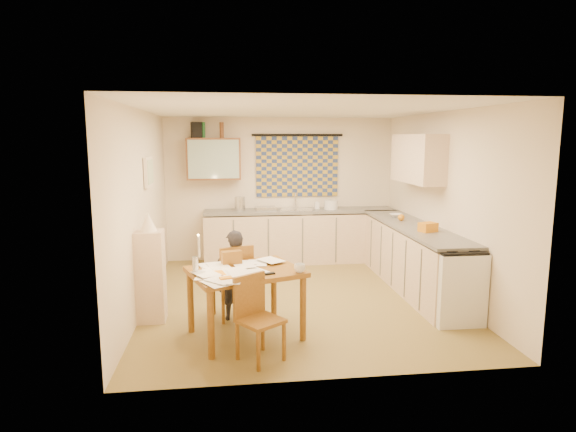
{
  "coord_description": "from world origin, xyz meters",
  "views": [
    {
      "loc": [
        -0.91,
        -6.21,
        2.14
      ],
      "look_at": [
        -0.12,
        0.2,
        1.1
      ],
      "focal_mm": 30.0,
      "sensor_mm": 36.0,
      "label": 1
    }
  ],
  "objects": [
    {
      "name": "chair_far",
      "position": [
        -0.89,
        -0.61,
        0.28
      ],
      "size": [
        0.52,
        0.52,
        0.91
      ],
      "rotation": [
        0.0,
        0.0,
        3.48
      ],
      "color": "brown",
      "rests_on": "floor"
    },
    {
      "name": "person",
      "position": [
        -0.86,
        -0.67,
        0.54
      ],
      "size": [
        0.41,
        0.27,
        1.09
      ],
      "primitive_type": "imported",
      "rotation": [
        0.0,
        0.0,
        3.16
      ],
      "color": "black",
      "rests_on": "floor"
    },
    {
      "name": "orange_bag",
      "position": [
        1.7,
        -0.23,
        0.98
      ],
      "size": [
        0.26,
        0.22,
        0.12
      ],
      "primitive_type": "cube",
      "rotation": [
        0.0,
        0.0,
        0.34
      ],
      "color": "orange",
      "rests_on": "counter_right"
    },
    {
      "name": "candle_flame",
      "position": [
        -1.23,
        -1.31,
        1.16
      ],
      "size": [
        0.02,
        0.02,
        0.02
      ],
      "primitive_type": "sphere",
      "color": "#FFCC66",
      "rests_on": "dining_table"
    },
    {
      "name": "bottle_green",
      "position": [
        -1.32,
        2.08,
        2.28
      ],
      "size": [
        0.07,
        0.07,
        0.26
      ],
      "primitive_type": "cylinder",
      "rotation": [
        0.0,
        0.0,
        -0.07
      ],
      "color": "#195926",
      "rests_on": "wall_cabinet"
    },
    {
      "name": "dish_rack",
      "position": [
        -0.29,
        1.95,
        0.95
      ],
      "size": [
        0.37,
        0.33,
        0.06
      ],
      "primitive_type": "cube",
      "rotation": [
        0.0,
        0.0,
        0.08
      ],
      "color": "silver",
      "rests_on": "counter_back"
    },
    {
      "name": "framed_print",
      "position": [
        -1.97,
        0.4,
        1.7
      ],
      "size": [
        0.04,
        0.5,
        0.4
      ],
      "primitive_type": "cube",
      "color": "#FAE8CE",
      "rests_on": "wall_left"
    },
    {
      "name": "wall_back",
      "position": [
        0.0,
        2.26,
        1.25
      ],
      "size": [
        4.0,
        0.02,
        2.5
      ],
      "primitive_type": "cube",
      "color": "beige",
      "rests_on": "floor"
    },
    {
      "name": "bowl",
      "position": [
        1.7,
        1.01,
        0.94
      ],
      "size": [
        0.2,
        0.2,
        0.05
      ],
      "primitive_type": "imported",
      "rotation": [
        0.0,
        0.0,
        -0.02
      ],
      "color": "white",
      "rests_on": "counter_right"
    },
    {
      "name": "candle_holder",
      "position": [
        -1.27,
        -1.28,
        0.84
      ],
      "size": [
        0.07,
        0.07,
        0.18
      ],
      "primitive_type": "cylinder",
      "rotation": [
        0.0,
        0.0,
        0.29
      ],
      "color": "silver",
      "rests_on": "dining_table"
    },
    {
      "name": "wall_cabinet_glass",
      "position": [
        -1.15,
        1.91,
        1.8
      ],
      "size": [
        0.84,
        0.02,
        0.64
      ],
      "primitive_type": "cube",
      "color": "#99B2A5",
      "rests_on": "wall_back"
    },
    {
      "name": "candle",
      "position": [
        -1.23,
        -1.31,
        1.04
      ],
      "size": [
        0.03,
        0.03,
        0.22
      ],
      "primitive_type": "cylinder",
      "rotation": [
        0.0,
        0.0,
        0.09
      ],
      "color": "white",
      "rests_on": "dining_table"
    },
    {
      "name": "dining_table",
      "position": [
        -0.75,
        -1.18,
        0.38
      ],
      "size": [
        1.36,
        1.19,
        0.75
      ],
      "rotation": [
        0.0,
        0.0,
        0.34
      ],
      "color": "brown",
      "rests_on": "floor"
    },
    {
      "name": "window_blind",
      "position": [
        0.3,
        2.22,
        1.65
      ],
      "size": [
        1.45,
        0.03,
        1.05
      ],
      "primitive_type": "cube",
      "color": "navy",
      "rests_on": "wall_back"
    },
    {
      "name": "upper_cabinet_right",
      "position": [
        1.83,
        0.55,
        1.85
      ],
      "size": [
        0.34,
        1.3,
        0.7
      ],
      "primitive_type": "cube",
      "color": "#D0AF8D",
      "rests_on": "wall_right"
    },
    {
      "name": "floor",
      "position": [
        0.0,
        0.0,
        -0.01
      ],
      "size": [
        4.0,
        4.5,
        0.02
      ],
      "primitive_type": "cube",
      "color": "olive",
      "rests_on": "ground"
    },
    {
      "name": "counter_back",
      "position": [
        0.31,
        1.95,
        0.45
      ],
      "size": [
        3.3,
        0.62,
        0.92
      ],
      "color": "#D0AF8D",
      "rests_on": "floor"
    },
    {
      "name": "soap_bottle",
      "position": [
        0.62,
        2.0,
        1.01
      ],
      "size": [
        0.09,
        0.09,
        0.17
      ],
      "primitive_type": "imported",
      "rotation": [
        0.0,
        0.0,
        0.06
      ],
      "color": "white",
      "rests_on": "counter_back"
    },
    {
      "name": "lampshade",
      "position": [
        -1.84,
        -0.6,
        1.19
      ],
      "size": [
        0.2,
        0.2,
        0.22
      ],
      "primitive_type": "cone",
      "color": "#FAE8CE",
      "rests_on": "shelf_stand"
    },
    {
      "name": "fruit_orange",
      "position": [
        1.65,
        0.64,
        0.97
      ],
      "size": [
        0.1,
        0.1,
        0.1
      ],
      "primitive_type": "sphere",
      "color": "orange",
      "rests_on": "counter_right"
    },
    {
      "name": "wall_right",
      "position": [
        2.01,
        0.0,
        1.25
      ],
      "size": [
        0.02,
        4.5,
        2.5
      ],
      "primitive_type": "cube",
      "color": "beige",
      "rests_on": "floor"
    },
    {
      "name": "chair_near",
      "position": [
        -0.64,
        -1.78,
        0.26
      ],
      "size": [
        0.52,
        0.52,
        0.83
      ],
      "rotation": [
        0.0,
        0.0,
        0.62
      ],
      "color": "brown",
      "rests_on": "floor"
    },
    {
      "name": "wall_left",
      "position": [
        -2.01,
        0.0,
        1.25
      ],
      "size": [
        0.02,
        4.5,
        2.5
      ],
      "primitive_type": "cube",
      "color": "beige",
      "rests_on": "floor"
    },
    {
      "name": "wall_front",
      "position": [
        0.0,
        -2.26,
        1.25
      ],
      "size": [
        4.0,
        0.02,
        2.5
      ],
      "primitive_type": "cube",
      "color": "beige",
      "rests_on": "floor"
    },
    {
      "name": "book",
      "position": [
        -1.11,
        -1.4,
        0.76
      ],
      "size": [
        0.27,
        0.33,
        0.02
      ],
      "primitive_type": "imported",
      "rotation": [
        0.0,
        0.0,
        0.13
      ],
      "color": "orange",
      "rests_on": "dining_table"
    },
    {
      "name": "orange_box",
      "position": [
        -0.96,
        -1.59,
        0.77
      ],
      "size": [
        0.14,
        0.11,
        0.04
      ],
      "primitive_type": "cube",
      "rotation": [
        0.0,
        0.0,
        0.25
      ],
      "color": "orange",
      "rests_on": "dining_table"
    },
    {
      "name": "mixing_bowl",
      "position": [
        0.86,
        1.95,
        1.0
      ],
      "size": [
        0.29,
        0.29,
        0.16
      ],
      "primitive_type": "cylinder",
      "rotation": [
        0.0,
        0.0,
        -0.26
      ],
      "color": "white",
      "rests_on": "counter_back"
    },
    {
      "name": "speaker",
      "position": [
        -1.43,
        2.08,
        2.28
      ],
      "size": [
        0.2,
        0.23,
        0.26
      ],
      "primitive_type": "cube",
      "rotation": [
        0.0,
        0.0,
        0.22
      ],
      "color": "black",
      "rests_on": "wall_cabinet"
    },
    {
      "name": "mug",
      "position": [
        -0.19,
        -1.37,
        0.8
      ],
      "size": [
        0.15,
        0.15,
        0.09
      ],
      "primitive_type": "imported",
      "rotation": [
        0.0,
        0.0,
        0.15
      ],
      "color": "white",
      "rests_on": "dining_table"
    },
    {
      "name": "ceiling",
      "position": [
        0.0,
        0.0,
        2.51
      ],
      "size": [
        4.0,
        4.5,
        0.02
      ],
      "primitive_type": "cube",
      "color": "white",
      "rests_on": "floor"
    },
    {
      "name": "stove",
      "position": [
        1.7,
        -1.03,
        0.44
      ],
      "size": [
        0.57,
        0.57,
        0.88
      ],
      "color": "white",
      "rests_on": "floor"
    },
    {
      "name": "curtain_rod",
      "position": [
        0.3,
        2.2,
        2.2
      ],
      "size": [
        1.6,
        0.04,
        0.04
      ],
      "primitive_type": "cylinder",
      "rotation": [
        0.0,
        1.57,
        0.0
      ],
      "color": "black",
      "rests_on": "wall_back"
    },
    {
      "name": "eyeglasses",
      "position": [
        -0.52,
        -1.41,
        0.76
      ],
      "size": [
        0.14,
        0.08,
        0.02
      ],
      "primitive_type": "cube",
      "rotation": [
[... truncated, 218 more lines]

